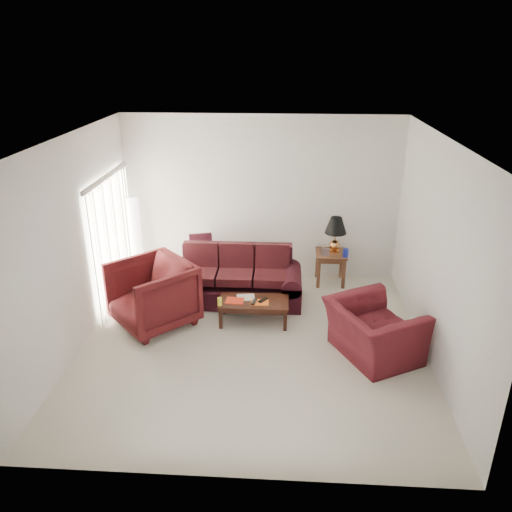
{
  "coord_description": "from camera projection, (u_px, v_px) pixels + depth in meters",
  "views": [
    {
      "loc": [
        0.45,
        -6.29,
        4.1
      ],
      "look_at": [
        0.0,
        0.85,
        1.05
      ],
      "focal_mm": 35.0,
      "sensor_mm": 36.0,
      "label": 1
    }
  ],
  "objects": [
    {
      "name": "floor",
      "position": [
        252.0,
        343.0,
        7.41
      ],
      "size": [
        5.0,
        5.0,
        0.0
      ],
      "primitive_type": "plane",
      "color": "beige",
      "rests_on": "ground"
    },
    {
      "name": "throw_pillow",
      "position": [
        201.0,
        245.0,
        9.12
      ],
      "size": [
        0.45,
        0.3,
        0.43
      ],
      "primitive_type": "cube",
      "rotation": [
        -0.21,
        0.0,
        0.26
      ],
      "color": "black",
      "rests_on": "sofa"
    },
    {
      "name": "magazine_orange",
      "position": [
        260.0,
        302.0,
        7.76
      ],
      "size": [
        0.27,
        0.21,
        0.02
      ],
      "primitive_type": "cube",
      "rotation": [
        0.0,
        0.0,
        -0.01
      ],
      "color": "orange",
      "rests_on": "coffee_table"
    },
    {
      "name": "magazine_white",
      "position": [
        246.0,
        297.0,
        7.92
      ],
      "size": [
        0.31,
        0.25,
        0.02
      ],
      "primitive_type": "cube",
      "rotation": [
        0.0,
        0.0,
        0.13
      ],
      "color": "white",
      "rests_on": "coffee_table"
    },
    {
      "name": "blinds",
      "position": [
        113.0,
        240.0,
        8.32
      ],
      "size": [
        0.1,
        2.0,
        2.16
      ],
      "primitive_type": "cube",
      "color": "silver",
      "rests_on": "ground"
    },
    {
      "name": "blue_canister",
      "position": [
        346.0,
        253.0,
        8.85
      ],
      "size": [
        0.12,
        0.12,
        0.16
      ],
      "primitive_type": "cylinder",
      "rotation": [
        0.0,
        0.0,
        -0.31
      ],
      "color": "navy",
      "rests_on": "end_table"
    },
    {
      "name": "yellow_glass",
      "position": [
        220.0,
        302.0,
        7.67
      ],
      "size": [
        0.1,
        0.1,
        0.12
      ],
      "primitive_type": "cylinder",
      "rotation": [
        0.0,
        0.0,
        0.39
      ],
      "color": "yellow",
      "rests_on": "coffee_table"
    },
    {
      "name": "coffee_table",
      "position": [
        254.0,
        311.0,
        7.91
      ],
      "size": [
        1.22,
        0.9,
        0.38
      ],
      "primitive_type": null,
      "rotation": [
        0.0,
        0.0,
        -0.37
      ],
      "color": "black",
      "rests_on": "ground"
    },
    {
      "name": "picture_frame",
      "position": [
        322.0,
        245.0,
        9.2
      ],
      "size": [
        0.16,
        0.19,
        0.06
      ],
      "primitive_type": "cube",
      "rotation": [
        1.36,
        0.0,
        0.14
      ],
      "color": "silver",
      "rests_on": "end_table"
    },
    {
      "name": "magazine_red",
      "position": [
        235.0,
        301.0,
        7.81
      ],
      "size": [
        0.29,
        0.23,
        0.02
      ],
      "primitive_type": "cube",
      "rotation": [
        0.0,
        0.0,
        -0.06
      ],
      "color": "red",
      "rests_on": "coffee_table"
    },
    {
      "name": "sofa",
      "position": [
        236.0,
        276.0,
        8.48
      ],
      "size": [
        2.29,
        1.12,
        0.91
      ],
      "primitive_type": null,
      "rotation": [
        0.0,
        0.0,
        0.07
      ],
      "color": "black",
      "rests_on": "ground"
    },
    {
      "name": "armchair_left",
      "position": [
        153.0,
        294.0,
        7.73
      ],
      "size": [
        1.59,
        1.59,
        1.04
      ],
      "primitive_type": "imported",
      "rotation": [
        0.0,
        0.0,
        -0.81
      ],
      "color": "#420F11",
      "rests_on": "ground"
    },
    {
      "name": "table_lamp",
      "position": [
        335.0,
        235.0,
        8.98
      ],
      "size": [
        0.48,
        0.48,
        0.66
      ],
      "primitive_type": null,
      "rotation": [
        0.0,
        0.0,
        0.25
      ],
      "color": "#CD8040",
      "rests_on": "end_table"
    },
    {
      "name": "remote_a",
      "position": [
        254.0,
        302.0,
        7.74
      ],
      "size": [
        0.09,
        0.2,
        0.02
      ],
      "primitive_type": "cube",
      "rotation": [
        0.0,
        0.0,
        -0.22
      ],
      "color": "black",
      "rests_on": "coffee_table"
    },
    {
      "name": "floor_lamp",
      "position": [
        136.0,
        238.0,
        9.26
      ],
      "size": [
        0.32,
        0.32,
        1.56
      ],
      "primitive_type": null,
      "rotation": [
        0.0,
        0.0,
        -0.35
      ],
      "color": "white",
      "rests_on": "ground"
    },
    {
      "name": "clock",
      "position": [
        325.0,
        252.0,
        8.92
      ],
      "size": [
        0.15,
        0.1,
        0.14
      ],
      "primitive_type": "cube",
      "rotation": [
        0.0,
        0.0,
        -0.4
      ],
      "color": "silver",
      "rests_on": "end_table"
    },
    {
      "name": "remote_b",
      "position": [
        263.0,
        300.0,
        7.79
      ],
      "size": [
        0.15,
        0.18,
        0.02
      ],
      "primitive_type": "cube",
      "rotation": [
        0.0,
        0.0,
        -0.62
      ],
      "color": "black",
      "rests_on": "coffee_table"
    },
    {
      "name": "armchair_right",
      "position": [
        373.0,
        331.0,
        6.99
      ],
      "size": [
        1.49,
        1.55,
        0.78
      ],
      "primitive_type": "imported",
      "rotation": [
        0.0,
        0.0,
        2.06
      ],
      "color": "#481017",
      "rests_on": "ground"
    },
    {
      "name": "end_table",
      "position": [
        330.0,
        268.0,
        9.19
      ],
      "size": [
        0.58,
        0.58,
        0.6
      ],
      "primitive_type": null,
      "rotation": [
        0.0,
        0.0,
        0.06
      ],
      "color": "#493119",
      "rests_on": "ground"
    }
  ]
}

